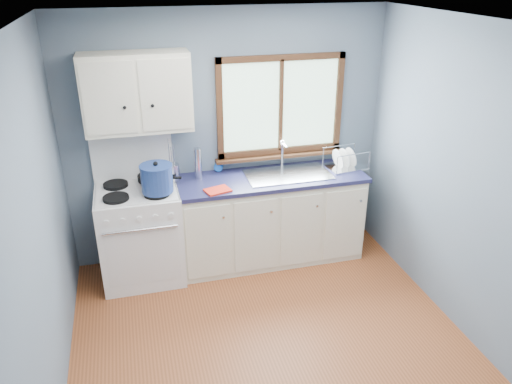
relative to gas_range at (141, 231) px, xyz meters
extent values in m
cube|color=brown|center=(0.95, -1.47, -0.50)|extent=(3.20, 3.60, 0.02)
cube|color=white|center=(0.95, -1.47, 2.02)|extent=(3.20, 3.60, 0.02)
cube|color=slate|center=(0.95, 0.34, 0.76)|extent=(3.20, 0.02, 2.50)
cube|color=slate|center=(-0.66, -1.47, 0.76)|extent=(0.02, 3.60, 2.50)
cube|color=slate|center=(2.56, -1.47, 0.76)|extent=(0.02, 3.60, 2.50)
cube|color=white|center=(0.00, -0.01, -0.03)|extent=(0.76, 0.65, 0.92)
cube|color=white|center=(0.00, 0.30, 0.65)|extent=(0.76, 0.05, 0.44)
cube|color=silver|center=(0.00, -0.01, 0.43)|extent=(0.72, 0.59, 0.01)
cylinder|color=black|center=(-0.18, -0.16, 0.45)|extent=(0.23, 0.23, 0.03)
cylinder|color=black|center=(0.18, -0.16, 0.45)|extent=(0.23, 0.23, 0.03)
cylinder|color=black|center=(-0.18, 0.14, 0.45)|extent=(0.23, 0.23, 0.03)
cylinder|color=black|center=(0.18, 0.14, 0.45)|extent=(0.23, 0.23, 0.03)
cylinder|color=silver|center=(0.00, -0.35, 0.21)|extent=(0.66, 0.02, 0.02)
cube|color=silver|center=(0.00, -0.33, -0.09)|extent=(0.66, 0.01, 0.55)
cube|color=#ECE7CB|center=(1.31, 0.02, -0.05)|extent=(1.85, 0.60, 0.88)
cube|color=black|center=(1.31, 0.04, -0.45)|extent=(1.85, 0.54, 0.08)
cube|color=#191B3E|center=(1.31, 0.02, 0.41)|extent=(1.89, 0.64, 0.04)
cube|color=silver|center=(1.49, 0.02, 0.43)|extent=(0.84, 0.46, 0.01)
cube|color=silver|center=(1.29, 0.02, 0.36)|extent=(0.36, 0.40, 0.14)
cube|color=silver|center=(1.69, 0.02, 0.36)|extent=(0.36, 0.40, 0.14)
cylinder|color=silver|center=(1.49, 0.22, 0.57)|extent=(0.02, 0.02, 0.28)
cylinder|color=silver|center=(1.49, 0.15, 0.70)|extent=(0.02, 0.16, 0.02)
sphere|color=silver|center=(1.49, 0.22, 0.71)|extent=(0.04, 0.04, 0.04)
cube|color=#9EC6A8|center=(1.49, 0.32, 1.06)|extent=(1.22, 0.01, 0.92)
cube|color=#482916|center=(1.49, 0.30, 1.53)|extent=(1.30, 0.05, 0.06)
cube|color=#482916|center=(1.49, 0.30, 0.59)|extent=(1.30, 0.05, 0.06)
cube|color=#482916|center=(0.87, 0.30, 1.06)|extent=(0.06, 0.05, 1.00)
cube|color=#482916|center=(2.10, 0.30, 1.06)|extent=(0.06, 0.05, 1.00)
cube|color=#482916|center=(1.49, 0.30, 1.06)|extent=(0.03, 0.05, 0.92)
cube|color=#482916|center=(1.49, 0.27, 0.54)|extent=(1.36, 0.10, 0.03)
cube|color=#ECE7CB|center=(0.10, 0.16, 1.31)|extent=(0.95, 0.32, 0.70)
cube|color=#ECE7CB|center=(-0.14, -0.01, 1.31)|extent=(0.44, 0.01, 0.62)
cube|color=#ECE7CB|center=(0.34, -0.01, 1.31)|extent=(0.44, 0.01, 0.62)
sphere|color=black|center=(-0.02, -0.02, 1.23)|extent=(0.03, 0.03, 0.03)
sphere|color=black|center=(0.22, -0.02, 1.23)|extent=(0.03, 0.03, 0.03)
cylinder|color=black|center=(0.16, 0.13, 0.49)|extent=(0.35, 0.35, 0.06)
cube|color=black|center=(0.36, 0.07, 0.49)|extent=(0.16, 0.07, 0.02)
cylinder|color=navy|center=(0.19, -0.14, 0.59)|extent=(0.35, 0.35, 0.24)
cylinder|color=navy|center=(0.19, -0.14, 0.71)|extent=(0.37, 0.37, 0.02)
sphere|color=black|center=(0.19, -0.14, 0.73)|extent=(0.05, 0.05, 0.04)
cylinder|color=silver|center=(0.36, 0.16, 0.51)|extent=(0.15, 0.15, 0.17)
cylinder|color=silver|center=(0.39, 0.17, 0.68)|extent=(0.01, 0.01, 0.24)
cylinder|color=silver|center=(0.34, 0.18, 0.70)|extent=(0.01, 0.01, 0.29)
cylinder|color=silver|center=(0.36, 0.14, 0.67)|extent=(0.01, 0.01, 0.22)
cylinder|color=silver|center=(0.61, 0.16, 0.58)|extent=(0.09, 0.09, 0.31)
imported|color=blue|center=(0.82, 0.25, 0.54)|extent=(0.12, 0.12, 0.23)
cube|color=red|center=(0.73, -0.19, 0.43)|extent=(0.26, 0.22, 0.02)
cube|color=silver|center=(2.12, 0.06, 0.43)|extent=(0.43, 0.35, 0.01)
cylinder|color=silver|center=(1.95, -0.11, 0.52)|extent=(0.01, 0.01, 0.19)
cylinder|color=silver|center=(2.33, -0.06, 0.52)|extent=(0.01, 0.01, 0.19)
cylinder|color=silver|center=(1.92, 0.17, 0.52)|extent=(0.01, 0.01, 0.19)
cylinder|color=silver|center=(2.29, 0.22, 0.52)|extent=(0.01, 0.01, 0.19)
cylinder|color=silver|center=(2.14, -0.08, 0.61)|extent=(0.37, 0.06, 0.01)
cylinder|color=silver|center=(2.10, 0.20, 0.61)|extent=(0.37, 0.06, 0.01)
cylinder|color=white|center=(2.03, 0.05, 0.53)|extent=(0.08, 0.21, 0.21)
cylinder|color=white|center=(2.10, 0.06, 0.53)|extent=(0.08, 0.21, 0.21)
cylinder|color=white|center=(2.18, 0.07, 0.53)|extent=(0.08, 0.21, 0.21)
camera|label=1|loc=(0.01, -4.34, 2.36)|focal=35.00mm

